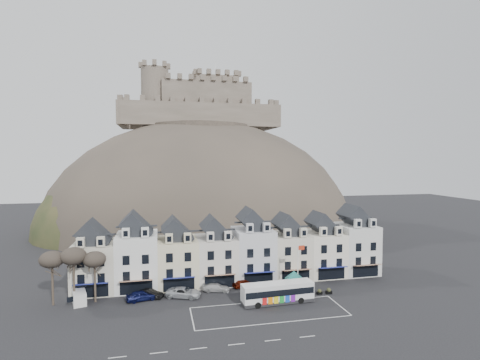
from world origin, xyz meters
name	(u,v)px	position (x,y,z in m)	size (l,w,h in m)	color
ground	(258,316)	(0.00, 0.00, 0.00)	(300.00, 300.00, 0.00)	black
coach_bay_markings	(269,312)	(2.00, 1.25, 0.00)	(22.00, 7.50, 0.01)	silver
townhouse_terrace	(235,251)	(0.15, 15.97, 5.30)	(54.40, 9.35, 11.80)	beige
castle_hill	(205,227)	(1.25, 68.95, 0.11)	(100.00, 76.00, 68.00)	#3D362F
castle	(200,103)	(0.51, 75.93, 40.19)	(50.20, 22.20, 22.00)	brown
tree_left_far	(52,260)	(-29.00, 10.50, 6.90)	(3.61, 3.61, 8.24)	#362B22
tree_left_mid	(73,257)	(-26.00, 10.50, 7.24)	(3.78, 3.78, 8.64)	#362B22
tree_left_near	(94,260)	(-23.00, 10.50, 6.55)	(3.43, 3.43, 7.84)	#362B22
bus	(278,292)	(4.24, 4.10, 1.73)	(11.21, 3.16, 3.13)	#262628
bus_shelter	(294,276)	(7.90, 6.84, 3.03)	(5.68, 5.68, 3.90)	#103020
red_buoy	(309,287)	(10.74, 7.37, 0.87)	(1.49, 1.49, 1.71)	black
flagpole	(298,265)	(8.76, 7.10, 4.66)	(1.18, 0.13, 8.16)	silver
white_van	(79,297)	(-25.34, 10.54, 0.95)	(2.84, 4.49, 1.90)	silver
planter_west	(319,292)	(12.00, 6.03, 0.43)	(0.92, 0.62, 0.89)	black
planter_east	(329,291)	(13.57, 5.90, 0.48)	(1.03, 0.70, 1.00)	black
car_navy	(141,296)	(-16.10, 9.50, 0.79)	(1.87, 4.65, 1.59)	#0B103A
car_black	(150,294)	(-14.80, 10.23, 0.68)	(1.44, 4.13, 1.36)	black
car_silver	(184,292)	(-9.60, 9.50, 0.77)	(2.55, 5.43, 1.53)	#A9ADB1
car_white	(216,288)	(-4.14, 10.98, 0.65)	(1.82, 4.47, 1.30)	#BEBEBE
car_maroon	(244,283)	(0.80, 12.00, 0.69)	(1.62, 4.02, 1.37)	#4C0E04
car_charcoal	(298,283)	(10.00, 10.26, 0.68)	(1.44, 4.14, 1.36)	black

